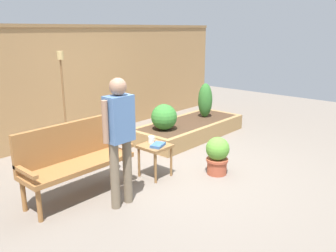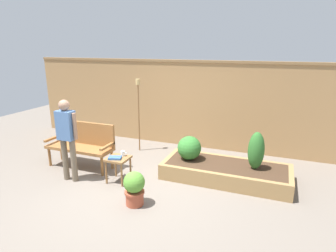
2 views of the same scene
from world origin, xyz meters
The scene contains 12 objects.
ground_plane centered at (0.00, 0.00, 0.00)m, with size 14.00×14.00×0.00m, color #70665B.
fence_back centered at (0.00, 2.60, 1.09)m, with size 8.40×0.14×2.16m.
garden_bench centered at (-1.43, 0.52, 0.54)m, with size 1.44×0.48×0.94m.
side_table centered at (-0.33, 0.14, 0.40)m, with size 0.40×0.40×0.48m.
cup_on_table centered at (-0.29, 0.25, 0.53)m, with size 0.12×0.08×0.10m.
book_on_table centered at (-0.35, 0.07, 0.50)m, with size 0.23×0.15×0.04m, color #38609E.
potted_boxwood centered at (0.34, -0.49, 0.30)m, with size 0.35×0.35×0.57m.
raised_planter_bed centered at (1.53, 0.98, 0.15)m, with size 2.40×1.00×0.30m.
shrub_near_bench centered at (0.79, 0.98, 0.54)m, with size 0.47×0.47×0.47m.
shrub_far_corner centered at (2.06, 0.98, 0.65)m, with size 0.29×0.29×0.70m.
tiki_torch centered at (-0.73, 1.78, 1.19)m, with size 0.10×0.10×1.75m.
person_by_bench centered at (-1.22, -0.15, 0.93)m, with size 0.47×0.20×1.56m.
Camera 2 is at (2.36, -4.14, 2.49)m, focal length 30.67 mm.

